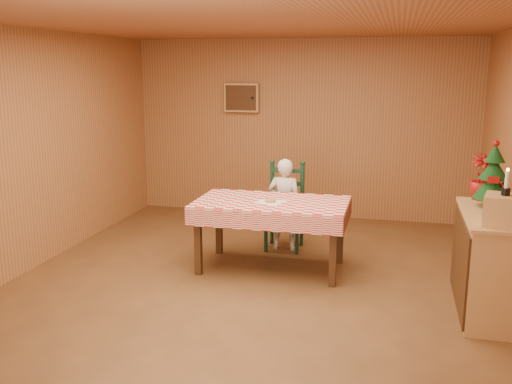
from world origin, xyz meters
TOP-DOWN VIEW (x-y plane):
  - ground at (0.00, 0.00)m, footprint 6.00×6.00m
  - cabin_walls at (-0.00, 0.53)m, footprint 5.10×6.05m
  - dining_table at (0.08, 0.59)m, footprint 1.66×0.96m
  - ladder_chair at (0.08, 1.38)m, footprint 0.44×0.40m
  - seated_child at (0.08, 1.32)m, footprint 0.41×0.27m
  - napkin at (0.08, 0.54)m, footprint 0.34×0.34m
  - donut at (0.08, 0.54)m, footprint 0.12×0.12m
  - shelf_unit at (2.23, -0.05)m, footprint 0.54×1.24m
  - crate at (2.24, -0.45)m, footprint 0.36×0.36m
  - christmas_tree at (2.24, 0.20)m, footprint 0.34×0.34m
  - flower_arrangement at (2.19, 0.50)m, footprint 0.32×0.32m
  - candle_set at (2.24, -0.45)m, footprint 0.07×0.07m
  - storage_bin at (2.22, -0.05)m, footprint 0.44×0.44m

SIDE VIEW (x-z plane):
  - ground at x=0.00m, z-range 0.00..0.00m
  - storage_bin at x=2.22m, z-range 0.00..0.35m
  - shelf_unit at x=2.23m, z-range 0.00..0.93m
  - ladder_chair at x=0.08m, z-range -0.04..1.04m
  - seated_child at x=0.08m, z-range 0.00..1.12m
  - dining_table at x=0.08m, z-range 0.30..1.07m
  - napkin at x=0.08m, z-range 0.77..0.77m
  - donut at x=0.08m, z-range 0.77..0.81m
  - crate at x=2.24m, z-range 0.93..1.18m
  - flower_arrangement at x=2.19m, z-range 0.93..1.37m
  - christmas_tree at x=2.24m, z-range 0.90..1.52m
  - candle_set at x=2.24m, z-range 1.13..1.36m
  - cabin_walls at x=0.00m, z-range 0.50..3.15m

